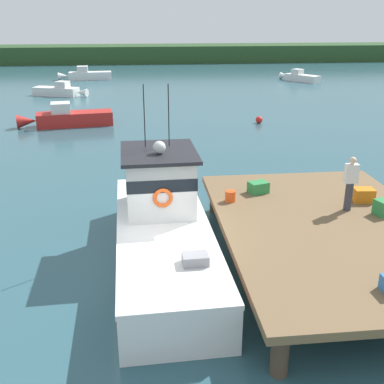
# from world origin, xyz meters

# --- Properties ---
(ground_plane) EXTENTS (200.00, 200.00, 0.00)m
(ground_plane) POSITION_xyz_m (0.00, 0.00, 0.00)
(ground_plane) COLOR #2D5660
(dock) EXTENTS (6.00, 9.00, 1.20)m
(dock) POSITION_xyz_m (4.80, 0.00, 1.07)
(dock) COLOR #4C3D2D
(dock) RESTS_ON ground
(main_fishing_boat) EXTENTS (2.81, 9.86, 4.80)m
(main_fishing_boat) POSITION_xyz_m (0.18, 1.00, 1.01)
(main_fishing_boat) COLOR white
(main_fishing_boat) RESTS_ON ground
(crate_single_far) EXTENTS (0.63, 0.49, 0.42)m
(crate_single_far) POSITION_xyz_m (6.43, 1.57, 1.41)
(crate_single_far) COLOR orange
(crate_single_far) RESTS_ON dock
(crate_stack_mid_dock) EXTENTS (0.70, 0.60, 0.36)m
(crate_stack_mid_dock) POSITION_xyz_m (3.39, 2.68, 1.38)
(crate_stack_mid_dock) COLOR #2D8442
(crate_stack_mid_dock) RESTS_ON dock
(bait_bucket) EXTENTS (0.32, 0.32, 0.34)m
(bait_bucket) POSITION_xyz_m (2.35, 2.03, 1.37)
(bait_bucket) COLOR #E04C19
(bait_bucket) RESTS_ON dock
(deckhand_by_the_boat) EXTENTS (0.36, 0.22, 1.63)m
(deckhand_by_the_boat) POSITION_xyz_m (5.66, 0.98, 2.06)
(deckhand_by_the_boat) COLOR #383842
(deckhand_by_the_boat) RESTS_ON dock
(moored_boat_mid_harbor) EXTENTS (3.55, 4.53, 1.23)m
(moored_boat_mid_harbor) POSITION_xyz_m (16.59, 38.05, 0.42)
(moored_boat_mid_harbor) COLOR white
(moored_boat_mid_harbor) RESTS_ON ground
(moored_boat_far_right) EXTENTS (5.74, 1.78, 1.44)m
(moored_boat_far_right) POSITION_xyz_m (-6.11, 41.78, 0.50)
(moored_boat_far_right) COLOR white
(moored_boat_far_right) RESTS_ON ground
(moored_boat_far_left) EXTENTS (5.94, 2.15, 1.48)m
(moored_boat_far_left) POSITION_xyz_m (-4.93, 18.80, 0.51)
(moored_boat_far_left) COLOR red
(moored_boat_far_left) RESTS_ON ground
(moored_boat_near_channel) EXTENTS (4.96, 2.68, 1.26)m
(moored_boat_near_channel) POSITION_xyz_m (-7.33, 30.93, 0.43)
(moored_boat_near_channel) COLOR white
(moored_boat_near_channel) RESTS_ON ground
(mooring_buoy_outer) EXTENTS (0.46, 0.46, 0.46)m
(mooring_buoy_outer) POSITION_xyz_m (7.31, 18.22, 0.23)
(mooring_buoy_outer) COLOR red
(mooring_buoy_outer) RESTS_ON ground
(far_shoreline) EXTENTS (120.00, 8.00, 2.40)m
(far_shoreline) POSITION_xyz_m (0.00, 62.00, 1.20)
(far_shoreline) COLOR #284723
(far_shoreline) RESTS_ON ground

